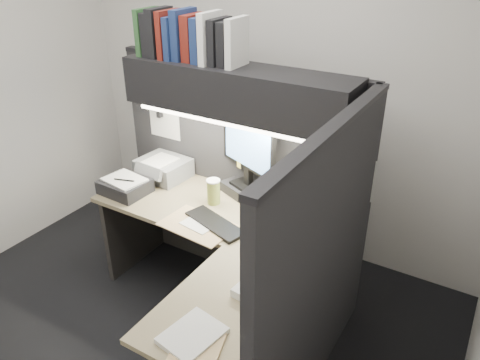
# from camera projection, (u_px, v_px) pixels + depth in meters

# --- Properties ---
(floor) EXTENTS (3.50, 3.50, 0.00)m
(floor) POSITION_uv_depth(u_px,v_px,m) (161.00, 337.00, 3.09)
(floor) COLOR black
(floor) RESTS_ON ground
(wall_back) EXTENTS (3.50, 0.04, 2.70)m
(wall_back) POSITION_uv_depth(u_px,v_px,m) (273.00, 83.00, 3.61)
(wall_back) COLOR silver
(wall_back) RESTS_ON floor
(partition_back) EXTENTS (1.90, 0.06, 1.60)m
(partition_back) POSITION_uv_depth(u_px,v_px,m) (238.00, 176.00, 3.42)
(partition_back) COLOR black
(partition_back) RESTS_ON floor
(partition_right) EXTENTS (0.06, 1.50, 1.60)m
(partition_right) POSITION_uv_depth(u_px,v_px,m) (320.00, 275.00, 2.41)
(partition_right) COLOR black
(partition_right) RESTS_ON floor
(desk) EXTENTS (1.70, 1.53, 0.73)m
(desk) POSITION_uv_depth(u_px,v_px,m) (213.00, 310.00, 2.69)
(desk) COLOR #8F7E5B
(desk) RESTS_ON floor
(overhead_shelf) EXTENTS (1.55, 0.34, 0.30)m
(overhead_shelf) POSITION_uv_depth(u_px,v_px,m) (236.00, 91.00, 2.91)
(overhead_shelf) COLOR black
(overhead_shelf) RESTS_ON partition_back
(task_light_tube) EXTENTS (1.32, 0.04, 0.04)m
(task_light_tube) POSITION_uv_depth(u_px,v_px,m) (224.00, 123.00, 2.88)
(task_light_tube) COLOR white
(task_light_tube) RESTS_ON overhead_shelf
(monitor) EXTENTS (0.50, 0.36, 0.56)m
(monitor) POSITION_uv_depth(u_px,v_px,m) (248.00, 167.00, 3.19)
(monitor) COLOR black
(monitor) RESTS_ON desk
(keyboard) EXTENTS (0.47, 0.28, 0.02)m
(keyboard) POSITION_uv_depth(u_px,v_px,m) (215.00, 224.00, 2.95)
(keyboard) COLOR black
(keyboard) RESTS_ON desk
(mousepad) EXTENTS (0.29, 0.28, 0.00)m
(mousepad) POSITION_uv_depth(u_px,v_px,m) (313.00, 239.00, 2.82)
(mousepad) COLOR navy
(mousepad) RESTS_ON desk
(mouse) EXTENTS (0.08, 0.10, 0.03)m
(mouse) POSITION_uv_depth(u_px,v_px,m) (310.00, 237.00, 2.81)
(mouse) COLOR black
(mouse) RESTS_ON mousepad
(telephone) EXTENTS (0.22, 0.23, 0.08)m
(telephone) POSITION_uv_depth(u_px,v_px,m) (311.00, 219.00, 2.95)
(telephone) COLOR #B7A98C
(telephone) RESTS_ON desk
(coffee_cup) EXTENTS (0.12, 0.12, 0.17)m
(coffee_cup) POSITION_uv_depth(u_px,v_px,m) (213.00, 192.00, 3.17)
(coffee_cup) COLOR #C0B84D
(coffee_cup) RESTS_ON desk
(printer) EXTENTS (0.38, 0.33, 0.14)m
(printer) POSITION_uv_depth(u_px,v_px,m) (164.00, 168.00, 3.53)
(printer) COLOR gray
(printer) RESTS_ON desk
(notebook_stack) EXTENTS (0.33, 0.28, 0.10)m
(notebook_stack) POSITION_uv_depth(u_px,v_px,m) (125.00, 186.00, 3.32)
(notebook_stack) COLOR black
(notebook_stack) RESTS_ON desk
(open_folder) EXTENTS (0.48, 0.33, 0.01)m
(open_folder) POSITION_uv_depth(u_px,v_px,m) (198.00, 225.00, 2.95)
(open_folder) COLOR tan
(open_folder) RESTS_ON desk
(paper_stack_a) EXTENTS (0.26, 0.23, 0.05)m
(paper_stack_a) POSITION_uv_depth(u_px,v_px,m) (261.00, 292.00, 2.37)
(paper_stack_a) COLOR white
(paper_stack_a) RESTS_ON desk
(paper_stack_b) EXTENTS (0.26, 0.30, 0.03)m
(paper_stack_b) POSITION_uv_depth(u_px,v_px,m) (192.00, 335.00, 2.12)
(paper_stack_b) COLOR white
(paper_stack_b) RESTS_ON desk
(manila_stack) EXTENTS (0.28, 0.32, 0.02)m
(manila_stack) POSITION_uv_depth(u_px,v_px,m) (195.00, 353.00, 2.04)
(manila_stack) COLOR tan
(manila_stack) RESTS_ON desk
(binder_row) EXTENTS (0.73, 0.25, 0.31)m
(binder_row) POSITION_uv_depth(u_px,v_px,m) (189.00, 37.00, 2.93)
(binder_row) COLOR #274E27
(binder_row) RESTS_ON overhead_shelf
(pinned_papers) EXTENTS (1.76, 1.31, 0.51)m
(pinned_papers) POSITION_uv_depth(u_px,v_px,m) (261.00, 177.00, 2.84)
(pinned_papers) COLOR white
(pinned_papers) RESTS_ON partition_back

